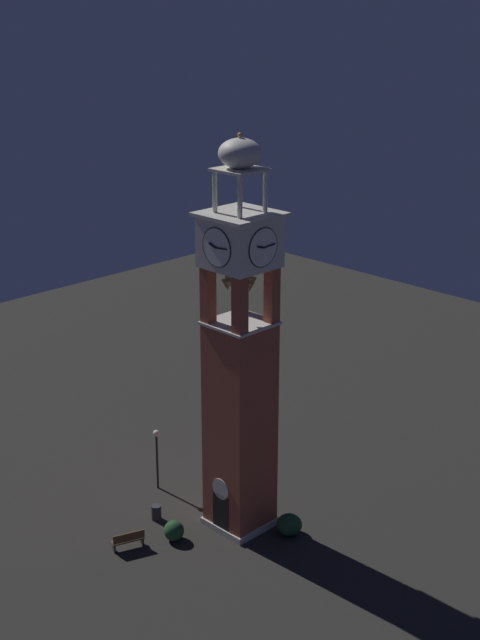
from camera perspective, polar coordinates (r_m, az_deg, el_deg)
ground at (r=48.08m, az=0.00°, el=-12.54°), size 80.00×80.00×0.00m
clock_tower at (r=44.24m, az=-0.00°, el=-3.46°), size 3.27×3.27×19.85m
park_bench at (r=46.24m, az=-6.97°, el=-13.43°), size 0.97×1.65×0.95m
lamp_post at (r=50.18m, az=-5.20°, el=-7.91°), size 0.36×0.36×3.51m
trash_bin at (r=48.41m, az=-5.23°, el=-11.82°), size 0.52×0.52×0.80m
shrub_near_entry at (r=50.37m, az=-0.90°, el=-10.33°), size 1.04×1.04×0.88m
shrub_left_of_tower at (r=47.05m, az=3.08°, el=-12.59°), size 1.29×1.29×1.06m
shrub_behind_bench at (r=46.67m, az=-4.13°, el=-12.94°), size 1.01×1.01×1.03m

